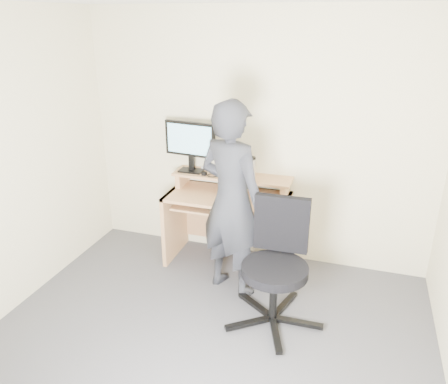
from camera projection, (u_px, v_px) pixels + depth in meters
The scene contains 13 objects.
ground at pixel (195, 362), 3.24m from camera, with size 3.50×3.50×0.00m, color #57565C.
back_wall at pixel (256, 140), 4.32m from camera, with size 3.50×0.02×2.50m, color beige.
desk at pixel (230, 211), 4.44m from camera, with size 1.20×0.60×0.91m.
monitor at pixel (190, 142), 4.35m from camera, with size 0.54×0.15×0.52m.
external_drive at pixel (225, 165), 4.35m from camera, with size 0.07×0.13×0.20m, color black.
travel_mug at pixel (251, 169), 4.26m from camera, with size 0.09×0.09×0.19m, color #B6B6BA.
smartphone at pixel (247, 176), 4.32m from camera, with size 0.07×0.13×0.01m, color black.
charger at pixel (204, 174), 4.36m from camera, with size 0.04×0.04×0.04m, color black.
headphones at pixel (209, 169), 4.51m from camera, with size 0.16×0.16×0.02m, color silver.
keyboard at pixel (216, 205), 4.27m from camera, with size 0.46×0.18×0.03m, color black.
mouse at pixel (256, 201), 4.11m from camera, with size 0.10×0.06×0.04m, color black.
office_chair at pixel (277, 259), 3.53m from camera, with size 0.78×0.81×1.02m.
person at pixel (231, 201), 3.81m from camera, with size 0.65×0.43×1.78m, color black.
Camera 1 is at (0.98, -2.34, 2.39)m, focal length 35.00 mm.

